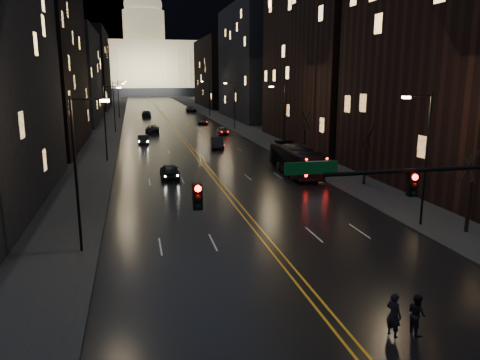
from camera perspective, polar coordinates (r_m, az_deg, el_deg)
ground at (r=21.12m, az=10.70°, el=-16.01°), size 900.00×900.00×0.00m
road at (r=147.46m, az=-9.86°, el=8.49°), size 20.00×320.00×0.02m
sidewalk_left at (r=147.39m, az=-15.36°, el=8.26°), size 8.00×320.00×0.16m
sidewalk_right at (r=148.84m, az=-4.42°, el=8.70°), size 8.00×320.00×0.16m
center_line at (r=147.46m, az=-9.86°, el=8.50°), size 0.62×320.00×0.01m
building_left_mid at (r=72.26m, az=-24.20°, el=14.66°), size 12.00×30.00×28.00m
building_left_far at (r=109.72m, az=-20.18°, el=11.81°), size 12.00×34.00×20.00m
building_left_dist at (r=157.49m, az=-18.08°, el=12.69°), size 12.00×40.00×24.00m
building_right_near at (r=46.80m, az=25.86°, el=13.77°), size 12.00×26.00×24.00m
building_right_tall at (r=73.36m, az=10.99°, el=19.38°), size 12.00×30.00×38.00m
building_right_mid at (r=112.67m, az=2.05°, el=14.07°), size 12.00×34.00×26.00m
building_right_dist at (r=159.52m, az=-2.48°, el=12.91°), size 12.00×40.00×22.00m
mountain_ridge at (r=403.53m, az=-6.26°, el=20.33°), size 520.00×60.00×130.00m
capitol at (r=267.12m, az=-11.46°, el=13.86°), size 90.00×50.00×58.50m
traffic_signal at (r=22.25m, az=25.36°, el=-1.44°), size 17.29×0.45×7.00m
streetlamp_right_near at (r=33.04m, az=21.52°, el=3.09°), size 2.13×0.25×9.00m
streetlamp_left_near at (r=27.54m, az=-19.06°, el=1.54°), size 2.13×0.25×9.00m
streetlamp_right_mid at (r=60.05m, az=5.27°, el=7.80°), size 2.13×0.25×9.00m
streetlamp_left_mid at (r=57.21m, az=-15.98°, el=7.13°), size 2.13×0.25×9.00m
streetlamp_right_far at (r=89.00m, az=-0.76°, el=9.38°), size 2.13×0.25×9.00m
streetlamp_left_far at (r=87.11m, az=-14.99°, el=8.90°), size 2.13×0.25×9.00m
streetlamp_right_dist at (r=118.47m, az=-3.84°, el=10.15°), size 2.13×0.25×9.00m
streetlamp_left_dist at (r=117.06m, az=-14.50°, el=9.76°), size 2.13×0.25×9.00m
tree_right_near at (r=32.85m, az=26.54°, el=1.60°), size 2.40×2.40×6.65m
tree_right_mid at (r=44.42m, az=15.17°, el=5.02°), size 2.40×2.40×6.65m
tree_right_far at (r=58.94m, az=7.90°, el=7.10°), size 2.40×2.40×6.65m
bus at (r=49.10m, az=6.70°, el=2.51°), size 2.81×10.97×3.04m
oncoming_car_a at (r=47.18m, az=-8.57°, el=1.11°), size 1.82×4.52×1.54m
oncoming_car_b at (r=71.79m, az=-11.73°, el=4.86°), size 1.64×4.42×1.44m
oncoming_car_c at (r=85.86m, az=-10.64°, el=6.13°), size 2.70×5.34×1.45m
oncoming_car_d at (r=119.80m, az=-11.35°, el=7.92°), size 2.44×5.70×1.64m
receding_car_a at (r=66.10m, az=-2.80°, el=4.53°), size 2.31×5.01×1.59m
receding_car_b at (r=81.93m, az=-2.15°, el=6.04°), size 1.94×4.35×1.45m
receding_car_c at (r=99.24m, az=-4.57°, el=7.16°), size 2.66×5.32×1.49m
receding_car_d at (r=135.67m, az=-5.99°, el=8.59°), size 2.67×5.68×1.57m
pedestrian_a at (r=19.91m, az=18.23°, el=-15.35°), size 0.66×0.78×1.82m
pedestrian_b at (r=20.45m, az=20.74°, el=-15.01°), size 0.47×0.82×1.67m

